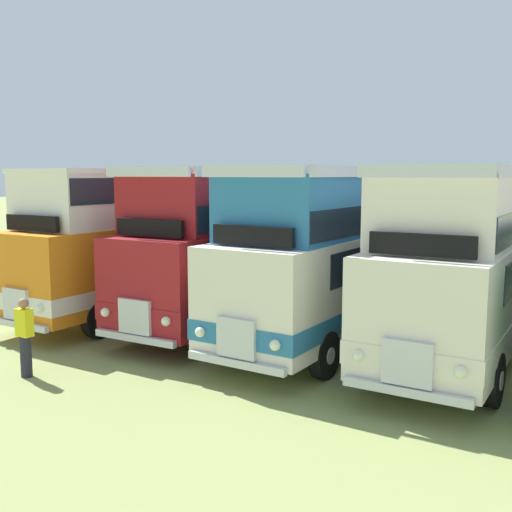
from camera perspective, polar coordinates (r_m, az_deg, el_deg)
The scene contains 5 objects.
bus_first_in_row at distance 20.06m, azimuth -8.68°, elevation 2.32°, with size 2.62×11.35×4.49m.
bus_second_in_row at distance 18.15m, azimuth -0.74°, elevation 1.47°, with size 2.90×10.32×4.52m.
bus_third_in_row at distance 16.85m, azimuth 9.16°, elevation 0.91°, with size 2.76×11.36×4.52m.
bus_fourth_in_row at distance 15.93m, azimuth 20.14°, elevation 0.13°, with size 2.66×10.97×4.52m.
marshal_person at distance 13.93m, azimuth -20.99°, elevation -7.14°, with size 0.36×0.24×1.73m.
Camera 1 is at (1.41, -15.09, 4.35)m, focal length 42.34 mm.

